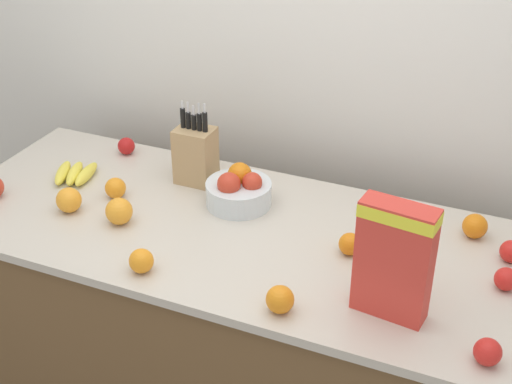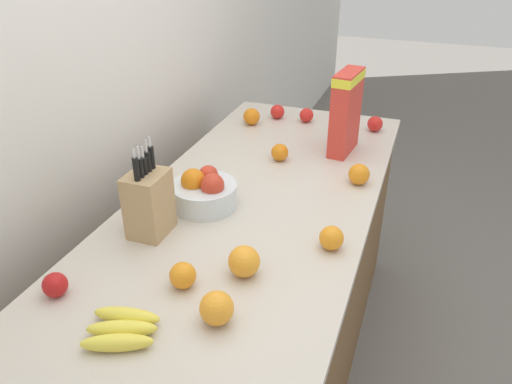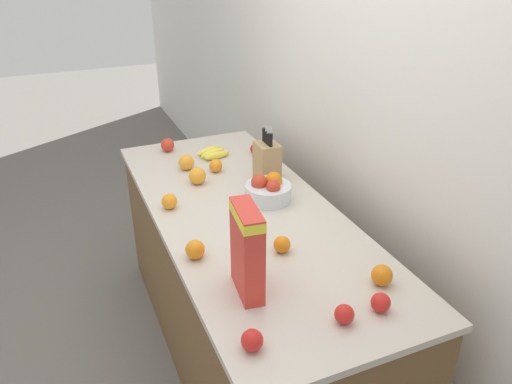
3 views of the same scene
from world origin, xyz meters
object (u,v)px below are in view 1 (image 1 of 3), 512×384
object	(u,v)px
apple_middle	(511,251)
apple_front	(126,146)
banana_bunch	(75,173)
orange_mid_right	(115,188)
orange_by_cereal	(350,244)
apple_leftmost	(506,279)
fruit_bowl	(239,190)
apple_rightmost	(488,352)
knife_block	(196,154)
orange_front_left	(280,299)
orange_front_center	(69,200)
cereal_box	(394,256)
orange_near_bowl	(141,261)
orange_front_right	(119,211)
orange_back_center	(475,226)

from	to	relation	value
apple_middle	apple_front	world-z (taller)	apple_middle
banana_bunch	orange_mid_right	world-z (taller)	orange_mid_right
orange_by_cereal	apple_leftmost	bearing A→B (deg)	1.02
fruit_bowl	apple_rightmost	world-z (taller)	fruit_bowl
apple_leftmost	orange_mid_right	bearing A→B (deg)	-179.94
knife_block	banana_bunch	world-z (taller)	knife_block
knife_block	orange_front_left	size ratio (longest dim) A/B	3.92
apple_middle	orange_front_center	bearing A→B (deg)	-168.37
knife_block	cereal_box	xyz separation A→B (m)	(0.81, -0.44, 0.08)
banana_bunch	orange_front_left	xyz separation A→B (m)	(0.95, -0.39, 0.02)
fruit_bowl	orange_mid_right	distance (m)	0.43
apple_leftmost	orange_by_cereal	world-z (taller)	orange_by_cereal
orange_near_bowl	apple_rightmost	bearing A→B (deg)	0.54
apple_front	orange_mid_right	bearing A→B (deg)	-64.19
orange_front_right	orange_back_center	bearing A→B (deg)	19.17
apple_leftmost	orange_front_center	world-z (taller)	orange_front_center
apple_rightmost	orange_front_left	distance (m)	0.54
banana_bunch	cereal_box	bearing A→B (deg)	-12.97
orange_mid_right	orange_near_bowl	distance (m)	0.45
orange_by_cereal	apple_middle	bearing A→B (deg)	18.70
orange_near_bowl	orange_back_center	size ratio (longest dim) A/B	0.93
knife_block	orange_front_left	distance (m)	0.78
cereal_box	apple_leftmost	distance (m)	0.39
knife_block	orange_front_right	size ratio (longest dim) A/B	3.46
orange_near_bowl	apple_middle	bearing A→B (deg)	25.94
knife_block	orange_back_center	bearing A→B (deg)	1.42
apple_front	orange_front_left	bearing A→B (deg)	-35.71
cereal_box	orange_by_cereal	size ratio (longest dim) A/B	4.86
orange_front_left	orange_mid_right	distance (m)	0.82
apple_front	orange_front_right	xyz separation A→B (m)	(0.24, -0.43, 0.01)
apple_leftmost	orange_front_center	bearing A→B (deg)	-174.25
apple_front	orange_front_right	bearing A→B (deg)	-60.36
knife_block	apple_middle	distance (m)	1.09
orange_front_left	orange_by_cereal	world-z (taller)	orange_front_left
orange_mid_right	cereal_box	bearing A→B (deg)	-12.70
orange_by_cereal	orange_near_bowl	xyz separation A→B (m)	(-0.53, -0.33, 0.00)
banana_bunch	apple_rightmost	bearing A→B (deg)	-14.17
orange_front_right	banana_bunch	bearing A→B (deg)	148.88
banana_bunch	orange_front_center	bearing A→B (deg)	-58.33
apple_leftmost	orange_by_cereal	distance (m)	0.45
cereal_box	orange_front_center	world-z (taller)	cereal_box
fruit_bowl	knife_block	bearing A→B (deg)	157.24
apple_middle	orange_near_bowl	distance (m)	1.10
banana_bunch	orange_front_left	bearing A→B (deg)	-22.49
knife_block	banana_bunch	distance (m)	0.45
knife_block	orange_back_center	distance (m)	0.97
cereal_box	orange_back_center	distance (m)	0.51
cereal_box	orange_near_bowl	xyz separation A→B (m)	(-0.71, -0.10, -0.15)
orange_front_left	orange_front_right	xyz separation A→B (m)	(-0.64, 0.21, 0.01)
orange_front_left	orange_by_cereal	bearing A→B (deg)	74.03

